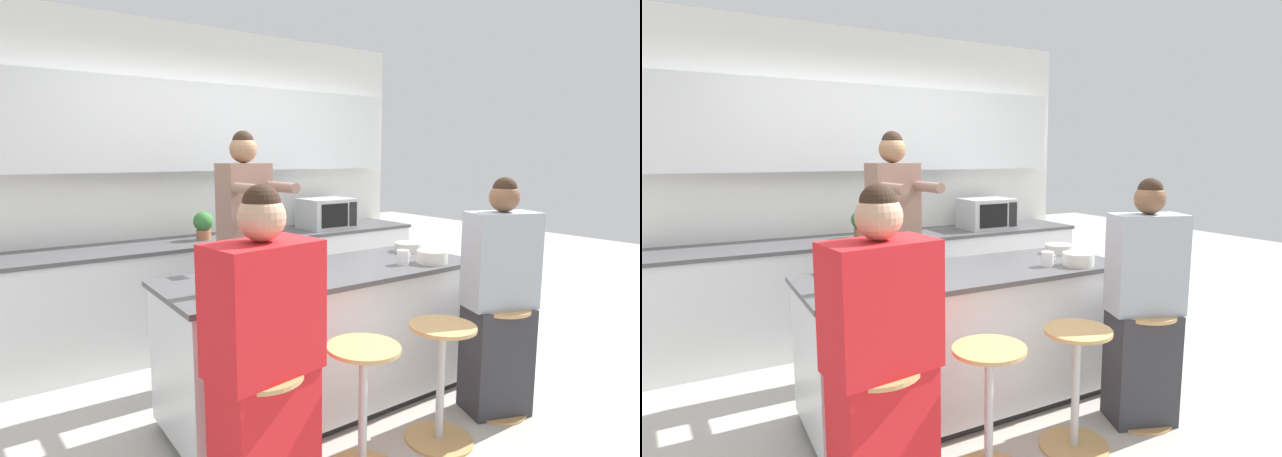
{
  "view_description": "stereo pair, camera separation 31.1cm",
  "coord_description": "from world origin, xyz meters",
  "views": [
    {
      "loc": [
        -1.76,
        -2.46,
        1.58
      ],
      "look_at": [
        0.0,
        0.08,
        1.13
      ],
      "focal_mm": 28.0,
      "sensor_mm": 36.0,
      "label": 1
    },
    {
      "loc": [
        -1.49,
        -2.62,
        1.58
      ],
      "look_at": [
        0.0,
        0.08,
        1.13
      ],
      "focal_mm": 28.0,
      "sensor_mm": 36.0,
      "label": 2
    }
  ],
  "objects": [
    {
      "name": "coffee_cup_near",
      "position": [
        -0.43,
        -0.28,
        0.92
      ],
      "size": [
        0.1,
        0.07,
        0.08
      ],
      "color": "#DB4C51",
      "rests_on": "kitchen_island"
    },
    {
      "name": "mixing_bowl_steel",
      "position": [
        0.69,
        -0.23,
        0.92
      ],
      "size": [
        0.2,
        0.2,
        0.08
      ],
      "color": "silver",
      "rests_on": "kitchen_island"
    },
    {
      "name": "bar_stool_center_left",
      "position": [
        -0.27,
        -0.69,
        0.36
      ],
      "size": [
        0.38,
        0.38,
        0.67
      ],
      "color": "tan",
      "rests_on": "ground_plane"
    },
    {
      "name": "bar_stool_leftmost",
      "position": [
        -0.82,
        -0.67,
        0.36
      ],
      "size": [
        0.38,
        0.38,
        0.67
      ],
      "color": "tan",
      "rests_on": "ground_plane"
    },
    {
      "name": "person_cooking",
      "position": [
        -0.21,
        0.69,
        0.89
      ],
      "size": [
        0.38,
        0.56,
        1.75
      ],
      "rotation": [
        0.0,
        0.0,
        0.09
      ],
      "color": "#383842",
      "rests_on": "ground_plane"
    },
    {
      "name": "person_wrapped_blanket",
      "position": [
        -0.8,
        -0.67,
        0.7
      ],
      "size": [
        0.5,
        0.35,
        1.47
      ],
      "rotation": [
        0.0,
        0.0,
        0.15
      ],
      "color": "red",
      "rests_on": "ground_plane"
    },
    {
      "name": "coffee_cup_far",
      "position": [
        0.5,
        -0.15,
        0.93
      ],
      "size": [
        0.11,
        0.08,
        0.09
      ],
      "color": "white",
      "rests_on": "kitchen_island"
    },
    {
      "name": "kitchen_island",
      "position": [
        0.0,
        0.0,
        0.45
      ],
      "size": [
        2.04,
        0.76,
        0.88
      ],
      "color": "black",
      "rests_on": "ground_plane"
    },
    {
      "name": "juice_carton",
      "position": [
        -0.81,
        -0.12,
        0.97
      ],
      "size": [
        0.07,
        0.07,
        0.19
      ],
      "color": "#38844C",
      "rests_on": "kitchen_island"
    },
    {
      "name": "fruit_bowl",
      "position": [
        0.84,
        0.15,
        0.91
      ],
      "size": [
        0.2,
        0.2,
        0.07
      ],
      "color": "silver",
      "rests_on": "kitchen_island"
    },
    {
      "name": "bar_stool_center_right",
      "position": [
        0.27,
        -0.7,
        0.36
      ],
      "size": [
        0.38,
        0.38,
        0.67
      ],
      "color": "tan",
      "rests_on": "ground_plane"
    },
    {
      "name": "wall_back",
      "position": [
        0.0,
        1.83,
        1.54
      ],
      "size": [
        4.13,
        0.22,
        2.7
      ],
      "color": "silver",
      "rests_on": "ground_plane"
    },
    {
      "name": "potted_plant",
      "position": [
        -0.2,
        1.51,
        1.01
      ],
      "size": [
        0.17,
        0.17,
        0.24
      ],
      "color": "#A86042",
      "rests_on": "back_counter"
    },
    {
      "name": "bar_stool_rightmost",
      "position": [
        0.82,
        -0.67,
        0.36
      ],
      "size": [
        0.38,
        0.38,
        0.67
      ],
      "color": "tan",
      "rests_on": "ground_plane"
    },
    {
      "name": "cooking_pot",
      "position": [
        -0.21,
        0.21,
        0.94
      ],
      "size": [
        0.31,
        0.22,
        0.12
      ],
      "color": "#B7BABC",
      "rests_on": "kitchen_island"
    },
    {
      "name": "microwave",
      "position": [
        1.05,
        1.48,
        1.03
      ],
      "size": [
        0.48,
        0.4,
        0.29
      ],
      "color": "#B2B5B7",
      "rests_on": "back_counter"
    },
    {
      "name": "back_counter",
      "position": [
        0.0,
        1.51,
        0.44
      ],
      "size": [
        3.83,
        0.65,
        0.88
      ],
      "color": "silver",
      "rests_on": "ground_plane"
    },
    {
      "name": "person_seated_near",
      "position": [
        0.81,
        -0.67,
        0.66
      ],
      "size": [
        0.46,
        0.38,
        1.46
      ],
      "rotation": [
        0.0,
        0.0,
        -0.36
      ],
      "color": "#333338",
      "rests_on": "ground_plane"
    },
    {
      "name": "ground_plane",
      "position": [
        0.0,
        0.0,
        0.0
      ],
      "size": [
        16.0,
        16.0,
        0.0
      ],
      "primitive_type": "plane",
      "color": "#B2ADA3"
    }
  ]
}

